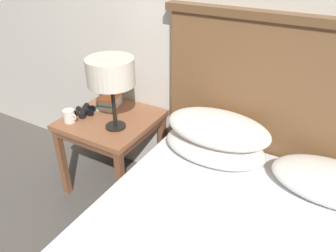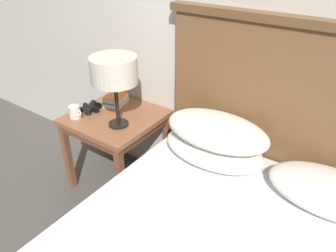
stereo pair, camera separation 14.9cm
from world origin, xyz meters
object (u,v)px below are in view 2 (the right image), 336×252
object	(u,v)px
table_lamp	(114,71)
book_stacked_on_top	(116,97)
binoculars_pair	(91,107)
coffee_mug	(75,112)
book_on_nightstand	(116,102)
nightstand	(116,125)

from	to	relation	value
table_lamp	book_stacked_on_top	distance (m)	0.43
table_lamp	binoculars_pair	bearing A→B (deg)	172.66
book_stacked_on_top	coffee_mug	distance (m)	0.32
book_stacked_on_top	binoculars_pair	world-z (taller)	book_stacked_on_top
book_on_nightstand	coffee_mug	size ratio (longest dim) A/B	1.97
nightstand	table_lamp	distance (m)	0.47
book_stacked_on_top	binoculars_pair	distance (m)	0.19
book_stacked_on_top	nightstand	bearing A→B (deg)	-50.52
book_on_nightstand	nightstand	bearing A→B (deg)	-48.59
book_stacked_on_top	coffee_mug	size ratio (longest dim) A/B	1.70
table_lamp	book_on_nightstand	xyz separation A→B (m)	(-0.22, 0.21, -0.35)
nightstand	book_on_nightstand	size ratio (longest dim) A/B	2.85
book_on_nightstand	book_stacked_on_top	bearing A→B (deg)	-4.36
table_lamp	coffee_mug	size ratio (longest dim) A/B	4.44
binoculars_pair	nightstand	bearing A→B (deg)	12.94
coffee_mug	table_lamp	bearing A→B (deg)	17.24
table_lamp	book_on_nightstand	bearing A→B (deg)	136.63
coffee_mug	book_on_nightstand	bearing A→B (deg)	74.02
nightstand	table_lamp	bearing A→B (deg)	-36.96
nightstand	coffee_mug	bearing A→B (deg)	-138.11
binoculars_pair	coffee_mug	size ratio (longest dim) A/B	1.55
nightstand	book_stacked_on_top	xyz separation A→B (m)	(-0.10, 0.12, 0.14)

